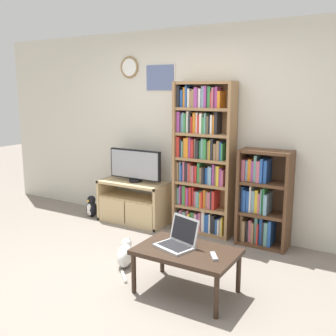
% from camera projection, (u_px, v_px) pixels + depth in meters
% --- Properties ---
extents(ground_plane, '(18.00, 18.00, 0.00)m').
position_uv_depth(ground_plane, '(106.00, 283.00, 3.75)').
color(ground_plane, gray).
extents(wall_back, '(6.81, 0.09, 2.60)m').
position_uv_depth(wall_back, '(197.00, 130.00, 5.10)').
color(wall_back, beige).
rests_on(wall_back, ground_plane).
extents(tv_stand, '(0.98, 0.44, 0.58)m').
position_uv_depth(tv_stand, '(133.00, 202.00, 5.47)').
color(tv_stand, tan).
rests_on(tv_stand, ground_plane).
extents(television, '(0.80, 0.18, 0.45)m').
position_uv_depth(television, '(135.00, 165.00, 5.37)').
color(television, black).
rests_on(television, tv_stand).
extents(bookshelf_tall, '(0.78, 0.25, 1.92)m').
position_uv_depth(bookshelf_tall, '(202.00, 160.00, 4.96)').
color(bookshelf_tall, '#9E754C').
rests_on(bookshelf_tall, ground_plane).
extents(bookshelf_short, '(0.60, 0.31, 1.15)m').
position_uv_depth(bookshelf_short, '(261.00, 201.00, 4.62)').
color(bookshelf_short, brown).
rests_on(bookshelf_short, ground_plane).
extents(coffee_table, '(0.90, 0.57, 0.41)m').
position_uv_depth(coffee_table, '(186.00, 254.00, 3.52)').
color(coffee_table, '#332319').
rests_on(coffee_table, ground_plane).
extents(laptop, '(0.40, 0.37, 0.26)m').
position_uv_depth(laptop, '(178.00, 240.00, 3.58)').
color(laptop, '#B7BABC').
rests_on(laptop, coffee_table).
extents(remote_near_laptop, '(0.13, 0.16, 0.02)m').
position_uv_depth(remote_near_laptop, '(214.00, 256.00, 3.35)').
color(remote_near_laptop, '#99999E').
rests_on(remote_near_laptop, coffee_table).
extents(cat, '(0.38, 0.49, 0.28)m').
position_uv_depth(cat, '(125.00, 254.00, 4.12)').
color(cat, white).
rests_on(cat, ground_plane).
extents(penguin_figurine, '(0.17, 0.15, 0.31)m').
position_uv_depth(penguin_figurine, '(91.00, 207.00, 5.73)').
color(penguin_figurine, black).
rests_on(penguin_figurine, ground_plane).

